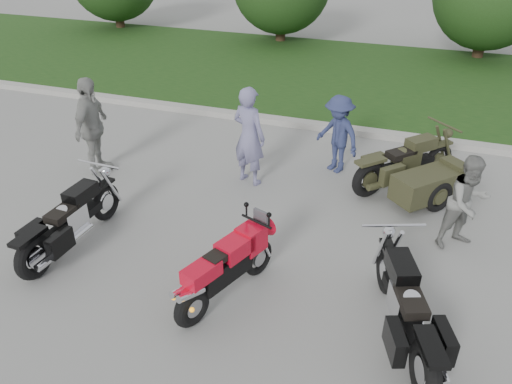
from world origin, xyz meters
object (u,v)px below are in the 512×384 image
(cruiser_sidecar, at_px, (417,176))
(person_back, at_px, (92,127))
(person_grey, at_px, (468,203))
(cruiser_right, at_px, (407,312))
(cruiser_left, at_px, (68,224))
(sportbike_red, at_px, (225,268))
(person_denim, at_px, (338,134))
(person_stripe, at_px, (249,136))

(cruiser_sidecar, bearing_deg, person_back, -127.02)
(person_grey, distance_m, person_back, 6.88)
(cruiser_sidecar, bearing_deg, cruiser_right, -45.36)
(cruiser_left, bearing_deg, person_grey, 23.39)
(cruiser_left, distance_m, person_grey, 6.16)
(person_back, bearing_deg, sportbike_red, -133.41)
(person_denim, xyz_separation_m, person_back, (-4.50, -1.64, 0.19))
(cruiser_left, xyz_separation_m, person_denim, (3.40, 3.98, 0.33))
(person_denim, distance_m, person_back, 4.79)
(sportbike_red, xyz_separation_m, person_grey, (3.05, 2.39, 0.25))
(sportbike_red, bearing_deg, person_denim, 101.92)
(cruiser_left, height_order, person_denim, person_denim)
(cruiser_right, distance_m, person_stripe, 4.58)
(cruiser_right, xyz_separation_m, person_back, (-6.20, 2.61, 0.50))
(person_stripe, bearing_deg, cruiser_sidecar, -153.31)
(sportbike_red, bearing_deg, person_stripe, 125.07)
(cruiser_right, distance_m, cruiser_sidecar, 3.68)
(sportbike_red, bearing_deg, cruiser_left, -164.78)
(cruiser_right, distance_m, person_grey, 2.50)
(person_stripe, bearing_deg, person_back, 30.72)
(sportbike_red, height_order, person_denim, person_denim)
(cruiser_sidecar, relative_size, person_denim, 1.39)
(person_denim, bearing_deg, cruiser_sidecar, 12.19)
(cruiser_left, bearing_deg, sportbike_red, -2.47)
(cruiser_right, height_order, person_denim, person_denim)
(cruiser_right, xyz_separation_m, person_stripe, (-3.20, 3.24, 0.48))
(person_grey, distance_m, person_denim, 3.01)
(cruiser_right, height_order, cruiser_sidecar, cruiser_right)
(cruiser_right, height_order, person_back, person_back)
(cruiser_right, bearing_deg, sportbike_red, 159.79)
(person_back, bearing_deg, cruiser_sidecar, -89.17)
(person_back, bearing_deg, person_stripe, -87.14)
(sportbike_red, height_order, cruiser_right, cruiser_right)
(person_grey, bearing_deg, person_stripe, 128.88)
(cruiser_sidecar, distance_m, person_back, 6.22)
(cruiser_left, height_order, cruiser_right, cruiser_right)
(cruiser_sidecar, bearing_deg, person_grey, -16.10)
(person_grey, bearing_deg, cruiser_right, -144.23)
(cruiser_left, xyz_separation_m, person_grey, (5.78, 2.12, 0.32))
(person_stripe, bearing_deg, person_grey, -173.71)
(person_grey, relative_size, person_back, 0.79)
(cruiser_left, distance_m, person_stripe, 3.57)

